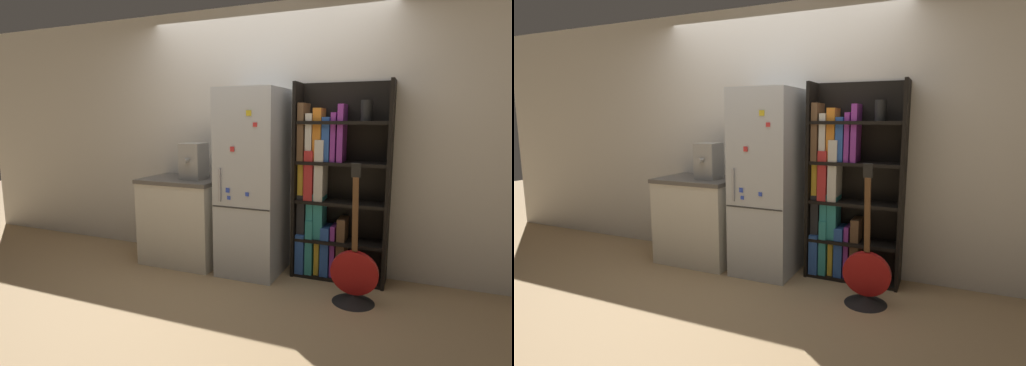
# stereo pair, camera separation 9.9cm
# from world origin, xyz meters

# --- Properties ---
(ground_plane) EXTENTS (16.00, 16.00, 0.00)m
(ground_plane) POSITION_xyz_m (0.00, 0.00, 0.00)
(ground_plane) COLOR tan
(wall_back) EXTENTS (8.00, 0.05, 2.60)m
(wall_back) POSITION_xyz_m (0.00, 0.47, 1.30)
(wall_back) COLOR silver
(wall_back) RESTS_ON ground_plane
(refrigerator) EXTENTS (0.57, 0.61, 1.78)m
(refrigerator) POSITION_xyz_m (-0.00, 0.16, 0.89)
(refrigerator) COLOR silver
(refrigerator) RESTS_ON ground_plane
(bookshelf) EXTENTS (0.86, 0.31, 1.83)m
(bookshelf) POSITION_xyz_m (0.71, 0.32, 0.83)
(bookshelf) COLOR black
(bookshelf) RESTS_ON ground_plane
(kitchen_counter) EXTENTS (0.83, 0.61, 0.89)m
(kitchen_counter) POSITION_xyz_m (-0.78, 0.16, 0.45)
(kitchen_counter) COLOR silver
(kitchen_counter) RESTS_ON ground_plane
(espresso_machine) EXTENTS (0.22, 0.29, 0.36)m
(espresso_machine) POSITION_xyz_m (-0.65, 0.15, 1.07)
(espresso_machine) COLOR #A5A39E
(espresso_machine) RESTS_ON kitchen_counter
(guitar) EXTENTS (0.39, 0.35, 1.17)m
(guitar) POSITION_xyz_m (1.04, -0.18, 0.17)
(guitar) COLOR black
(guitar) RESTS_ON ground_plane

